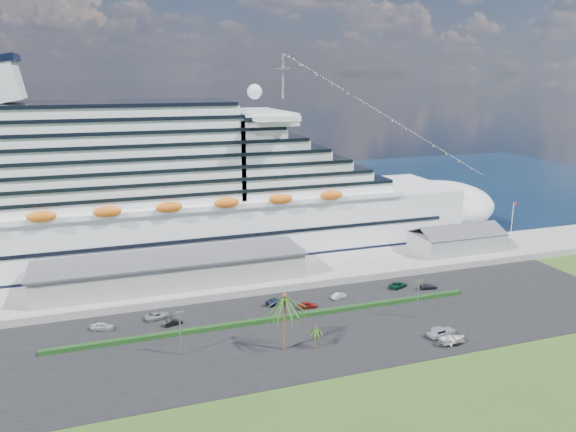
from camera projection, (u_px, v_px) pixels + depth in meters
name	position (u px, v px, depth m)	size (l,w,h in m)	color
ground	(344.00, 351.00, 101.12)	(420.00, 420.00, 0.00)	#304F1A
asphalt_lot	(321.00, 326.00, 111.19)	(140.00, 38.00, 0.12)	black
wharf	(276.00, 274.00, 137.55)	(240.00, 20.00, 1.80)	gray
water	(206.00, 202.00, 220.23)	(420.00, 160.00, 0.02)	black
cruise_ship	(171.00, 198.00, 148.84)	(191.00, 38.00, 54.00)	silver
terminal_building	(172.00, 270.00, 128.61)	(61.00, 15.00, 6.30)	gray
port_shed	(457.00, 241.00, 153.19)	(24.00, 12.31, 7.37)	gray
flagpole	(512.00, 221.00, 157.97)	(1.08, 0.16, 12.00)	silver
hedge	(275.00, 319.00, 113.10)	(88.00, 1.10, 0.90)	black
lamp_post_left	(180.00, 328.00, 98.26)	(1.60, 0.35, 8.27)	gray
lamp_post_right	(418.00, 294.00, 113.49)	(1.60, 0.35, 8.27)	gray
palm_tall	(284.00, 303.00, 99.36)	(8.82, 8.82, 11.13)	#47301E
palm_short	(316.00, 330.00, 101.09)	(3.53, 3.53, 4.56)	#47301E
parked_car_0	(102.00, 326.00, 109.12)	(1.77, 4.40, 1.50)	#B8B8BB
parked_car_1	(173.00, 322.00, 111.14)	(1.31, 3.75, 1.24)	black
parked_car_2	(157.00, 316.00, 114.09)	(2.27, 4.93, 1.37)	gray
parked_car_3	(276.00, 302.00, 121.18)	(1.92, 4.72, 1.37)	#15113E
parked_car_4	(307.00, 305.00, 119.31)	(1.66, 4.13, 1.41)	maroon
parked_car_5	(339.00, 296.00, 124.57)	(1.30, 3.72, 1.22)	silver
parked_car_6	(398.00, 285.00, 130.82)	(2.25, 4.88, 1.36)	#0D3624
parked_car_7	(428.00, 286.00, 130.07)	(1.75, 4.31, 1.25)	black
pickup_truck	(441.00, 332.00, 105.98)	(5.37, 2.62, 1.81)	black
boat_trailer	(453.00, 339.00, 103.09)	(6.11, 3.97, 1.75)	gray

